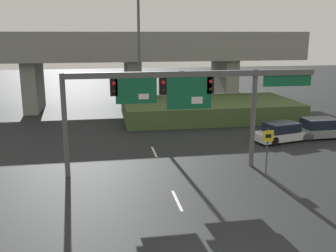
{
  "coord_description": "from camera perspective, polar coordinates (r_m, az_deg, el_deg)",
  "views": [
    {
      "loc": [
        -3.37,
        -9.9,
        7.75
      ],
      "look_at": [
        0.0,
        9.63,
        3.05
      ],
      "focal_mm": 42.0,
      "sensor_mm": 36.0,
      "label": 1
    }
  ],
  "objects": [
    {
      "name": "parked_sedan_near_right",
      "position": [
        30.06,
        16.3,
        -0.9
      ],
      "size": [
        4.85,
        2.84,
        1.38
      ],
      "rotation": [
        0.0,
        0.0,
        0.24
      ],
      "color": "silver",
      "rests_on": "ground"
    },
    {
      "name": "overpass_bridge",
      "position": [
        41.85,
        -5.23,
        10.01
      ],
      "size": [
        35.76,
        7.26,
        7.88
      ],
      "color": "gray",
      "rests_on": "ground"
    },
    {
      "name": "parked_sedan_mid_right",
      "position": [
        31.98,
        21.3,
        -0.36
      ],
      "size": [
        4.82,
        1.96,
        1.48
      ],
      "rotation": [
        0.0,
        0.0,
        0.02
      ],
      "color": "gray",
      "rests_on": "ground"
    },
    {
      "name": "grass_embankment",
      "position": [
        37.15,
        5.91,
        2.48
      ],
      "size": [
        15.9,
        8.48,
        1.6
      ],
      "color": "#42562D",
      "rests_on": "ground"
    },
    {
      "name": "highway_light_pole_near",
      "position": [
        35.25,
        -4.26,
        12.76
      ],
      "size": [
        0.7,
        0.36,
        14.09
      ],
      "color": "#515456",
      "rests_on": "ground"
    },
    {
      "name": "speed_limit_sign",
      "position": [
        22.58,
        14.25,
        -2.73
      ],
      "size": [
        0.6,
        0.11,
        2.56
      ],
      "color": "#4C4C4C",
      "rests_on": "ground"
    },
    {
      "name": "lane_markings",
      "position": [
        26.39,
        -2.02,
        -3.75
      ],
      "size": [
        0.14,
        34.35,
        0.01
      ],
      "color": "silver",
      "rests_on": "ground"
    },
    {
      "name": "signal_gantry",
      "position": [
        21.89,
        2.0,
        5.04
      ],
      "size": [
        14.37,
        0.44,
        5.71
      ],
      "color": "#515456",
      "rests_on": "ground"
    }
  ]
}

